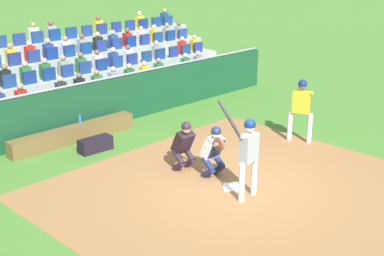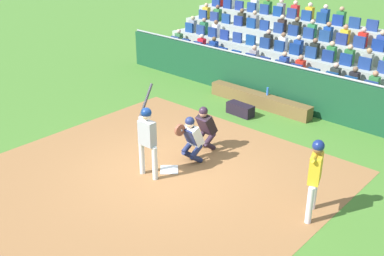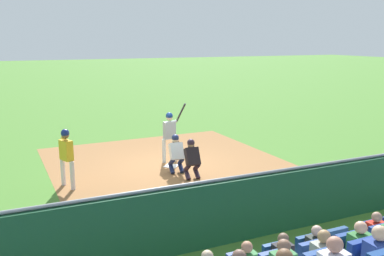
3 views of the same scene
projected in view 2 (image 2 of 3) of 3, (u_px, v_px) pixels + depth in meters
ground_plane at (169, 170)px, 11.54m from camera, size 160.00×160.00×0.00m
infield_dirt_patch at (154, 178)px, 11.21m from camera, size 8.11×8.00×0.01m
home_plate_marker at (169, 170)px, 11.54m from camera, size 0.62×0.62×0.02m
batter_at_plate at (147, 134)px, 10.84m from camera, size 0.70×0.69×2.16m
catcher_crouching at (191, 137)px, 11.65m from camera, size 0.48×0.72×1.29m
home_plate_umpire at (205, 126)px, 12.30m from camera, size 0.48×0.50×1.28m
dugout_wall at (293, 88)px, 14.96m from camera, size 15.24×0.24×1.47m
dugout_bench at (259, 100)px, 15.37m from camera, size 3.81×0.40×0.44m
water_bottle_on_bench at (268, 91)px, 15.11m from camera, size 0.07×0.07×0.26m
equipment_duffel_bag at (240, 109)px, 14.71m from camera, size 0.91×0.40×0.37m
on_deck_batter at (315, 171)px, 9.35m from camera, size 0.37×0.68×1.76m
bleacher_stand at (349, 63)px, 17.51m from camera, size 16.19×3.70×2.57m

